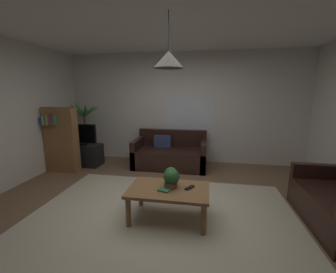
{
  "coord_description": "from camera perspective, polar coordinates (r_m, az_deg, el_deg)",
  "views": [
    {
      "loc": [
        0.56,
        -2.89,
        1.71
      ],
      "look_at": [
        0.0,
        0.3,
        1.05
      ],
      "focal_mm": 23.22,
      "sensor_mm": 36.0,
      "label": 1
    }
  ],
  "objects": [
    {
      "name": "pendant_lamp",
      "position": [
        2.75,
        0.17,
        19.57
      ],
      "size": [
        0.37,
        0.37,
        0.64
      ],
      "color": "black"
    },
    {
      "name": "potted_palm_corner",
      "position": [
        5.94,
        -20.9,
        1.3
      ],
      "size": [
        0.89,
        0.84,
        1.52
      ],
      "color": "beige",
      "rests_on": "ground"
    },
    {
      "name": "wall_back",
      "position": [
        5.38,
        3.99,
        7.35
      ],
      "size": [
        5.85,
        0.06,
        2.64
      ],
      "primitive_type": "cube",
      "color": "silver",
      "rests_on": "ground"
    },
    {
      "name": "tv_stand",
      "position": [
        5.58,
        -21.56,
        -4.46
      ],
      "size": [
        0.9,
        0.44,
        0.5
      ],
      "primitive_type": "cube",
      "color": "black",
      "rests_on": "ground"
    },
    {
      "name": "bookshelf_corner",
      "position": [
        5.21,
        -26.28,
        -0.65
      ],
      "size": [
        0.7,
        0.31,
        1.4
      ],
      "color": "olive",
      "rests_on": "ground"
    },
    {
      "name": "potted_plant_on_table",
      "position": [
        2.98,
        0.84,
        -10.54
      ],
      "size": [
        0.22,
        0.22,
        0.28
      ],
      "color": "brown",
      "rests_on": "coffee_table"
    },
    {
      "name": "remote_on_table_0",
      "position": [
        3.01,
        5.71,
        -13.18
      ],
      "size": [
        0.13,
        0.16,
        0.02
      ],
      "primitive_type": "cube",
      "rotation": [
        0.0,
        0.0,
        5.71
      ],
      "color": "black",
      "rests_on": "coffee_table"
    },
    {
      "name": "ceiling",
      "position": [
        3.09,
        -1.1,
        29.23
      ],
      "size": [
        5.73,
        4.83,
        0.02
      ],
      "primitive_type": "cube",
      "color": "white"
    },
    {
      "name": "book_on_table_0",
      "position": [
        2.93,
        -1.09,
        -13.88
      ],
      "size": [
        0.18,
        0.14,
        0.02
      ],
      "primitive_type": "cube",
      "rotation": [
        0.0,
        0.0,
        -0.29
      ],
      "color": "#387247",
      "rests_on": "coffee_table"
    },
    {
      "name": "floor",
      "position": [
        3.41,
        -0.92,
        -18.78
      ],
      "size": [
        5.73,
        4.83,
        0.02
      ],
      "primitive_type": "cube",
      "color": "brown",
      "rests_on": "ground"
    },
    {
      "name": "tv",
      "position": [
        5.45,
        -22.06,
        0.56
      ],
      "size": [
        0.79,
        0.16,
        0.49
      ],
      "color": "black",
      "rests_on": "tv_stand"
    },
    {
      "name": "coffee_table",
      "position": [
        3.03,
        0.15,
        -14.62
      ],
      "size": [
        1.07,
        0.66,
        0.44
      ],
      "color": "olive",
      "rests_on": "ground"
    },
    {
      "name": "rug",
      "position": [
        3.24,
        -1.63,
        -20.32
      ],
      "size": [
        3.73,
        2.66,
        0.01
      ],
      "primitive_type": "cube",
      "color": "beige",
      "rests_on": "ground"
    },
    {
      "name": "couch_under_window",
      "position": [
        5.09,
        0.55,
        -4.89
      ],
      "size": [
        1.65,
        0.86,
        0.82
      ],
      "color": "black",
      "rests_on": "ground"
    },
    {
      "name": "window_pane",
      "position": [
        5.34,
        5.68,
        6.07
      ],
      "size": [
        1.2,
        0.01,
        0.97
      ],
      "primitive_type": "cube",
      "color": "white"
    }
  ]
}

